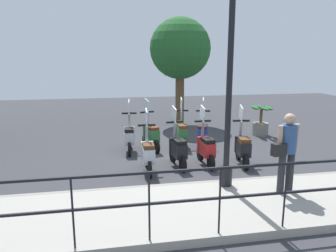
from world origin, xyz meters
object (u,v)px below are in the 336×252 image
(scooter_near_1, at_px, (206,147))
(scooter_near_3, at_px, (148,153))
(scooter_far_0, at_px, (202,133))
(scooter_near_2, at_px, (178,149))
(tree_distant, at_px, (180,49))
(scooter_far_3, at_px, (130,136))
(lamp_post_near, at_px, (229,93))
(scooter_far_2, at_px, (151,134))
(scooter_far_1, at_px, (182,133))
(potted_palm, at_px, (261,123))
(pedestrian_with_bag, at_px, (287,147))
(scooter_near_0, at_px, (243,147))

(scooter_near_1, bearing_deg, scooter_near_3, 96.08)
(scooter_far_0, bearing_deg, scooter_near_2, 162.30)
(tree_distant, bearing_deg, scooter_far_3, 148.55)
(scooter_near_3, height_order, scooter_far_0, same)
(scooter_far_0, bearing_deg, lamp_post_near, -170.16)
(scooter_near_1, height_order, scooter_near_2, same)
(scooter_near_1, distance_m, scooter_far_2, 2.08)
(scooter_far_2, bearing_deg, scooter_far_3, 85.88)
(scooter_far_2, bearing_deg, scooter_far_1, -101.13)
(lamp_post_near, xyz_separation_m, tree_distant, (7.19, -0.62, 0.99))
(lamp_post_near, distance_m, potted_palm, 5.73)
(scooter_near_3, bearing_deg, tree_distant, -18.02)
(pedestrian_with_bag, xyz_separation_m, scooter_far_2, (3.96, 2.14, -0.60))
(scooter_near_0, height_order, scooter_far_1, same)
(scooter_near_2, bearing_deg, scooter_far_3, 29.79)
(tree_distant, relative_size, scooter_near_0, 2.83)
(scooter_far_1, xyz_separation_m, scooter_far_3, (-0.19, 1.64, 0.00))
(tree_distant, height_order, scooter_near_1, tree_distant)
(scooter_far_2, bearing_deg, scooter_near_1, -159.27)
(lamp_post_near, height_order, scooter_near_0, lamp_post_near)
(scooter_near_2, bearing_deg, pedestrian_with_bag, -150.00)
(potted_palm, xyz_separation_m, scooter_near_1, (-2.86, 2.94, 0.04))
(scooter_near_1, bearing_deg, scooter_far_3, 47.30)
(scooter_far_3, bearing_deg, scooter_far_0, -84.48)
(lamp_post_near, relative_size, scooter_far_2, 2.83)
(lamp_post_near, xyz_separation_m, scooter_near_0, (1.58, -1.04, -1.60))
(tree_distant, height_order, scooter_far_0, tree_distant)
(scooter_far_1, bearing_deg, pedestrian_with_bag, -156.56)
(scooter_far_0, xyz_separation_m, scooter_far_2, (0.11, 1.59, 0.00))
(lamp_post_near, xyz_separation_m, scooter_far_3, (3.28, 1.77, -1.60))
(tree_distant, height_order, scooter_near_0, tree_distant)
(scooter_near_0, height_order, scooter_near_3, same)
(lamp_post_near, relative_size, scooter_far_1, 2.83)
(scooter_far_2, relative_size, scooter_far_3, 1.00)
(scooter_far_0, bearing_deg, scooter_far_2, 103.98)
(potted_palm, xyz_separation_m, scooter_far_0, (-1.29, 2.56, 0.04))
(scooter_far_3, bearing_deg, scooter_near_1, -124.88)
(pedestrian_with_bag, height_order, tree_distant, tree_distant)
(potted_palm, bearing_deg, tree_distant, 42.77)
(pedestrian_with_bag, xyz_separation_m, scooter_near_1, (2.28, 0.93, -0.60))
(scooter_far_0, distance_m, scooter_far_2, 1.59)
(scooter_near_3, bearing_deg, scooter_near_0, -85.83)
(tree_distant, xyz_separation_m, potted_palm, (-2.61, -2.41, -2.63))
(scooter_far_3, bearing_deg, tree_distant, -26.35)
(scooter_near_0, bearing_deg, scooter_far_1, 41.53)
(scooter_far_1, bearing_deg, tree_distant, -4.01)
(tree_distant, bearing_deg, potted_palm, -137.23)
(scooter_near_0, relative_size, scooter_near_1, 1.00)
(scooter_near_2, xyz_separation_m, scooter_near_3, (-0.25, 0.80, 0.00))
(lamp_post_near, distance_m, scooter_near_2, 2.45)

